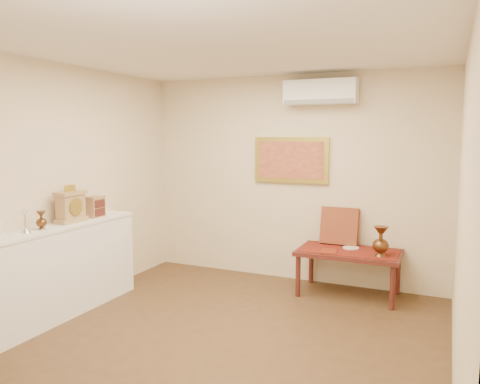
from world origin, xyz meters
The scene contains 18 objects.
floor centered at (0.00, 0.00, 0.00)m, with size 4.50×4.50×0.00m, color brown.
ceiling centered at (0.00, 0.00, 2.70)m, with size 4.50×4.50×0.00m, color silver.
wall_back centered at (0.00, 2.25, 1.35)m, with size 4.00×0.02×2.70m, color beige.
wall_left centered at (-2.00, 0.00, 1.35)m, with size 0.02×4.50×2.70m, color beige.
wall_right centered at (2.00, 0.00, 1.35)m, with size 0.02×4.50×2.70m, color beige.
candlestick centered at (-1.83, -0.43, 1.09)m, with size 0.10×0.10×0.22m, color silver, non-canonical shape.
brass_urn_small centered at (-1.82, -0.24, 1.10)m, with size 0.11×0.11×0.24m, color brown, non-canonical shape.
table_cloth centered at (0.85, 1.88, 0.55)m, with size 1.14×0.59×0.01m, color maroon.
brass_urn_tall centered at (1.23, 1.74, 0.77)m, with size 0.19×0.19×0.42m, color brown, non-canonical shape.
plate centered at (0.85, 1.98, 0.56)m, with size 0.20×0.20×0.01m, color silver.
menu centered at (0.65, 1.71, 0.56)m, with size 0.18×0.25×0.01m, color maroon.
cushion centered at (0.67, 2.14, 0.79)m, with size 0.46×0.10×0.46m, color maroon.
display_ledge centered at (-1.82, 0.00, 0.49)m, with size 0.37×2.02×0.98m.
mantel_clock centered at (-1.82, 0.18, 1.15)m, with size 0.17×0.36×0.41m.
wooden_chest centered at (-1.82, 0.55, 1.10)m, with size 0.16×0.21×0.24m.
low_table centered at (0.85, 1.88, 0.48)m, with size 1.20×0.70×0.55m.
painting centered at (0.00, 2.22, 1.60)m, with size 1.00×0.06×0.60m.
ac_unit centered at (0.40, 2.12, 2.45)m, with size 0.90×0.25×0.30m.
Camera 1 is at (1.90, -3.64, 1.91)m, focal length 35.00 mm.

